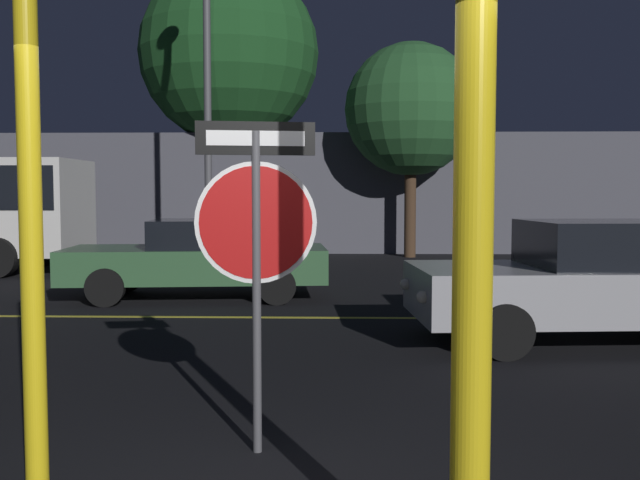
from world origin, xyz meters
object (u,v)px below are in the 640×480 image
Objects in this scene: stop_sign at (256,224)px; tree_1 at (411,110)px; passing_car_2 at (198,258)px; yellow_pole_right at (473,228)px; yellow_pole_left at (30,198)px; tree_0 at (229,54)px; street_lamp at (207,37)px; passing_car_3 at (592,282)px.

stop_sign is 15.36m from tree_1.
stop_sign reaches higher than passing_car_2.
tree_1 reaches higher than passing_car_2.
yellow_pole_right is 0.55× the size of tree_1.
yellow_pole_left is 18.27m from tree_0.
tree_0 reaches higher than stop_sign.
street_lamp is at bearing -137.81° from tree_1.
yellow_pole_left is 6.70m from passing_car_3.
yellow_pole_left is 0.41× the size of tree_0.
passing_car_3 is at bearing 36.45° from stop_sign.
street_lamp is (-3.38, 12.46, 3.48)m from yellow_pole_right.
yellow_pole_right is (1.10, -1.83, 0.06)m from stop_sign.
tree_0 is at bearing 101.73° from yellow_pole_right.
yellow_pole_left reaches higher than passing_car_2.
stop_sign is 0.38× the size of tree_1.
passing_car_3 is (3.54, 3.70, -0.84)m from stop_sign.
street_lamp is at bearing 96.07° from yellow_pole_left.
tree_0 is (-0.92, 9.50, 5.22)m from passing_car_2.
tree_1 is (3.53, 16.04, 2.30)m from yellow_pole_left.
yellow_pole_left is at bearing 179.71° from passing_car_2.
tree_0 is at bearing -0.17° from passing_car_2.
yellow_pole_left is at bearing 160.80° from yellow_pole_right.
yellow_pole_right is 0.74× the size of passing_car_3.
tree_1 is at bearing -34.51° from passing_car_2.
street_lamp is (-1.25, 11.71, 3.36)m from yellow_pole_left.
tree_0 is at bearing 21.52° from passing_car_3.
yellow_pole_left is 8.32m from passing_car_2.
passing_car_2 is 5.66m from street_lamp.
tree_1 is at bearing 85.26° from yellow_pole_right.
stop_sign is at bearing 131.93° from passing_car_3.
stop_sign is 0.49× the size of passing_car_2.
stop_sign is at bearing -77.86° from street_lamp.
tree_0 is at bearing 94.29° from street_lamp.
street_lamp reaches higher than yellow_pole_right.
passing_car_2 is 1.04× the size of passing_car_3.
tree_1 is (1.39, 16.79, 2.42)m from yellow_pole_right.
yellow_pole_right is 9.46m from passing_car_2.
yellow_pole_left is at bearing -84.53° from tree_0.
passing_car_2 is at bearing -82.38° from street_lamp.
stop_sign is at bearing -99.45° from tree_1.
passing_car_2 is (-1.82, 7.12, -0.88)m from stop_sign.
tree_1 reaches higher than yellow_pole_left.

